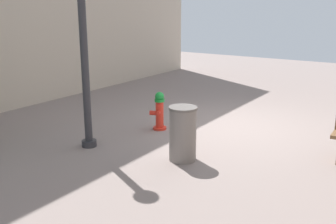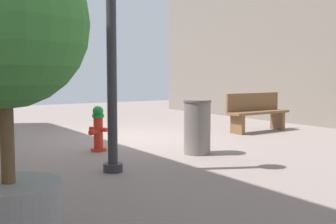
# 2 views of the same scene
# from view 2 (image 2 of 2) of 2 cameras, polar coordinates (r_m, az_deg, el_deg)

# --- Properties ---
(ground_plane) EXTENTS (23.40, 23.40, 0.00)m
(ground_plane) POSITION_cam_2_polar(r_m,az_deg,el_deg) (9.08, -5.49, -3.65)
(ground_plane) COLOR gray
(fire_hydrant) EXTENTS (0.36, 0.39, 0.83)m
(fire_hydrant) POSITION_cam_2_polar(r_m,az_deg,el_deg) (7.54, -9.74, -2.30)
(fire_hydrant) COLOR red
(fire_hydrant) RESTS_ON ground_plane
(bench_near) EXTENTS (1.80, 0.49, 0.95)m
(bench_near) POSITION_cam_2_polar(r_m,az_deg,el_deg) (10.32, 12.25, 0.10)
(bench_near) COLOR brown
(bench_near) RESTS_ON ground_plane
(planter_tree) EXTENTS (1.36, 1.36, 2.46)m
(planter_tree) POSITION_cam_2_polar(r_m,az_deg,el_deg) (3.52, -21.94, 8.41)
(planter_tree) COLOR gray
(planter_tree) RESTS_ON ground_plane
(street_lamp) EXTENTS (0.36, 0.36, 3.72)m
(street_lamp) POSITION_cam_2_polar(r_m,az_deg,el_deg) (5.88, -7.96, 14.34)
(street_lamp) COLOR #2D2D33
(street_lamp) RESTS_ON ground_plane
(trash_bin) EXTENTS (0.49, 0.49, 0.95)m
(trash_bin) POSITION_cam_2_polar(r_m,az_deg,el_deg) (7.18, 4.10, -2.08)
(trash_bin) COLOR slate
(trash_bin) RESTS_ON ground_plane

